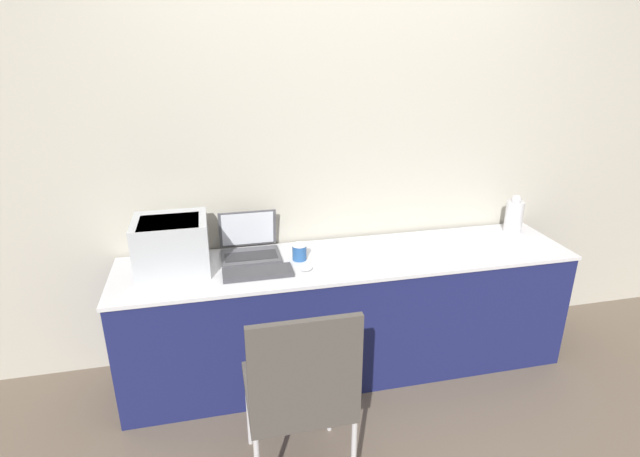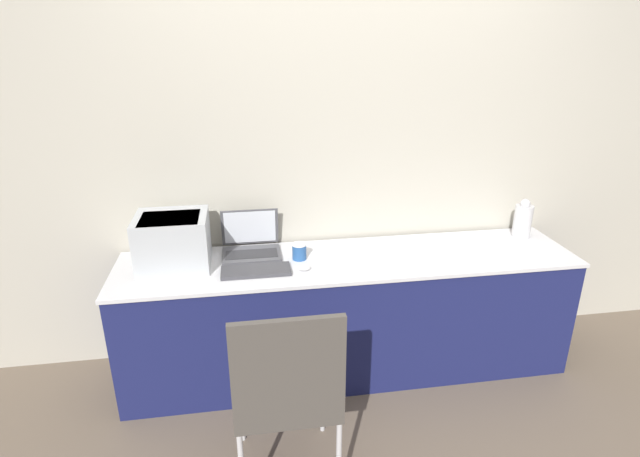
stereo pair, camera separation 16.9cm
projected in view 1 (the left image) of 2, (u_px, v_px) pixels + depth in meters
The scene contains 10 objects.
ground_plane at pixel (360, 394), 2.83m from camera, with size 14.00×14.00×0.00m, color #6B5B4C.
wall_back at pixel (335, 145), 2.92m from camera, with size 8.00×0.05×2.60m.
table at pixel (348, 313), 2.96m from camera, with size 2.58×0.58×0.73m.
printer at pixel (172, 243), 2.62m from camera, with size 0.38×0.32×0.29m.
laptop_left at pixel (250, 246), 2.84m from camera, with size 0.33×0.27×0.24m.
external_keyboard at pixel (258, 273), 2.62m from camera, with size 0.37×0.15×0.02m.
coffee_cup at pixel (299, 252), 2.78m from camera, with size 0.08×0.08×0.09m.
mouse at pixel (306, 268), 2.66m from camera, with size 0.07×0.04×0.03m.
metal_pitcher at pixel (514, 215), 3.16m from camera, with size 0.11×0.11×0.24m.
chair at pixel (300, 387), 2.07m from camera, with size 0.44×0.46×0.94m.
Camera 1 is at (-0.73, -2.19, 1.91)m, focal length 28.00 mm.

